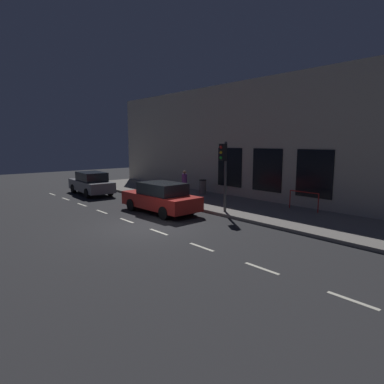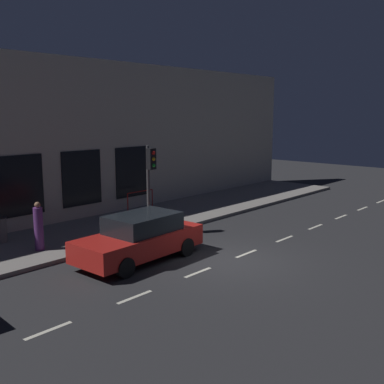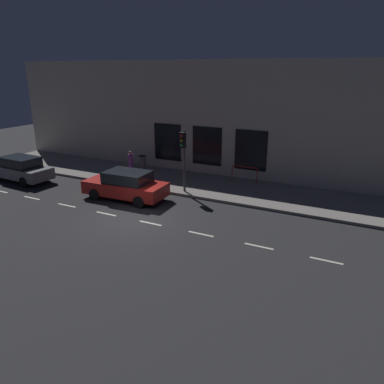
{
  "view_description": "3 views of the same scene",
  "coord_description": "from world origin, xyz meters",
  "px_view_note": "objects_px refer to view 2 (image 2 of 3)",
  "views": [
    {
      "loc": [
        -7.53,
        -11.83,
        3.64
      ],
      "look_at": [
        1.17,
        -1.73,
        1.62
      ],
      "focal_mm": 30.97,
      "sensor_mm": 36.0,
      "label": 1
    },
    {
      "loc": [
        -8.99,
        11.8,
        4.95
      ],
      "look_at": [
        2.9,
        -1.32,
        1.85
      ],
      "focal_mm": 42.55,
      "sensor_mm": 36.0,
      "label": 2
    },
    {
      "loc": [
        -13.16,
        -9.78,
        6.84
      ],
      "look_at": [
        1.87,
        -2.22,
        1.16
      ],
      "focal_mm": 34.38,
      "sensor_mm": 36.0,
      "label": 3
    }
  ],
  "objects_px": {
    "parked_car_0": "(140,238)",
    "trash_bin": "(0,229)",
    "traffic_light": "(150,172)",
    "pedestrian_0": "(39,228)"
  },
  "relations": [
    {
      "from": "parked_car_0",
      "to": "trash_bin",
      "type": "xyz_separation_m",
      "value": [
        5.14,
        2.4,
        -0.15
      ]
    },
    {
      "from": "traffic_light",
      "to": "parked_car_0",
      "type": "height_order",
      "value": "traffic_light"
    },
    {
      "from": "traffic_light",
      "to": "pedestrian_0",
      "type": "height_order",
      "value": "traffic_light"
    },
    {
      "from": "traffic_light",
      "to": "trash_bin",
      "type": "xyz_separation_m",
      "value": [
        3.02,
        4.84,
        -1.96
      ]
    },
    {
      "from": "parked_car_0",
      "to": "traffic_light",
      "type": "bearing_deg",
      "value": -51.17
    },
    {
      "from": "traffic_light",
      "to": "parked_car_0",
      "type": "relative_size",
      "value": 0.76
    },
    {
      "from": "traffic_light",
      "to": "trash_bin",
      "type": "height_order",
      "value": "traffic_light"
    },
    {
      "from": "traffic_light",
      "to": "parked_car_0",
      "type": "bearing_deg",
      "value": 130.95
    },
    {
      "from": "parked_car_0",
      "to": "trash_bin",
      "type": "relative_size",
      "value": 4.69
    },
    {
      "from": "pedestrian_0",
      "to": "parked_car_0",
      "type": "bearing_deg",
      "value": -2.28
    }
  ]
}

